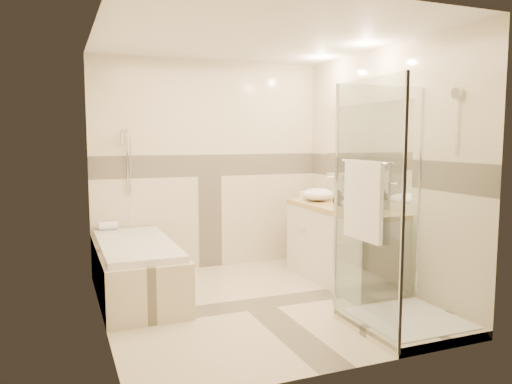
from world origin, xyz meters
name	(u,v)px	position (x,y,z in m)	size (l,w,h in m)	color
room	(261,173)	(0.06, 0.01, 1.26)	(2.82, 3.02, 2.52)	beige
bathtub	(136,267)	(-1.02, 0.65, 0.31)	(0.75, 1.70, 0.56)	beige
vanity	(341,245)	(1.12, 0.30, 0.43)	(0.58, 1.62, 0.85)	silver
shower_enclosure	(393,268)	(0.83, -0.97, 0.51)	(0.96, 0.93, 2.04)	beige
vessel_sink_near	(318,194)	(1.10, 0.80, 0.93)	(0.38, 0.38, 0.15)	white
vessel_sink_far	(361,203)	(1.10, -0.08, 0.93)	(0.39, 0.39, 0.16)	white
faucet_near	(334,186)	(1.32, 0.80, 1.02)	(0.12, 0.03, 0.29)	silver
faucet_far	(379,194)	(1.32, -0.08, 1.01)	(0.11, 0.03, 0.28)	silver
amenity_bottle_a	(341,199)	(1.10, 0.30, 0.93)	(0.07, 0.07, 0.16)	black
amenity_bottle_b	(338,198)	(1.10, 0.35, 0.93)	(0.13, 0.13, 0.17)	black
folded_towels	(312,196)	(1.10, 0.96, 0.89)	(0.17, 0.28, 0.09)	white
rolled_towel	(108,226)	(-1.21, 1.42, 0.61)	(0.09, 0.09, 0.20)	white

